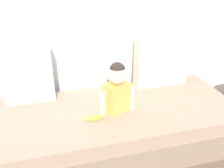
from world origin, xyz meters
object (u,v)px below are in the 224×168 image
at_px(throw_pillow_left, 28,75).
at_px(throw_pillow_right, 161,61).
at_px(couch, 108,128).
at_px(banana, 94,118).
at_px(toddler, 117,87).

distance_m(throw_pillow_left, throw_pillow_right, 1.32).
xyz_separation_m(couch, banana, (-0.15, -0.12, 0.22)).
height_order(toddler, banana, toddler).
bearing_deg(throw_pillow_left, toddler, -28.31).
bearing_deg(toddler, throw_pillow_left, 151.69).
xyz_separation_m(throw_pillow_left, banana, (0.51, -0.49, -0.23)).
relative_size(couch, throw_pillow_right, 4.38).
relative_size(toddler, banana, 2.67).
bearing_deg(banana, toddler, 22.59).
bearing_deg(throw_pillow_right, toddler, -146.06).
relative_size(throw_pillow_left, banana, 2.96).
distance_m(couch, toddler, 0.44).
height_order(couch, toddler, toddler).
distance_m(throw_pillow_right, banana, 0.97).
xyz_separation_m(couch, throw_pillow_right, (0.66, 0.36, 0.45)).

